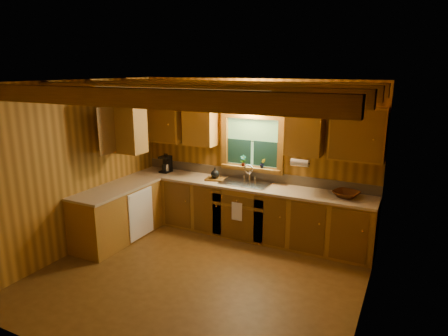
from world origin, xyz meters
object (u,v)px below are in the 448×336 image
Objects in this scene: cutting_board at (215,179)px; wicker_basket at (346,194)px; sink at (245,186)px; coffee_maker at (166,164)px.

wicker_basket is at bearing -8.60° from cutting_board.
sink reaches higher than cutting_board.
sink is 2.20× the size of wicker_basket.
coffee_maker is at bearing 178.15° from sink.
sink is 0.56m from cutting_board.
coffee_maker is at bearing 165.67° from cutting_board.
cutting_board is at bearing -176.71° from sink.
coffee_maker is 3.23m from wicker_basket.
sink is at bearing -0.01° from coffee_maker.
wicker_basket reaches higher than cutting_board.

